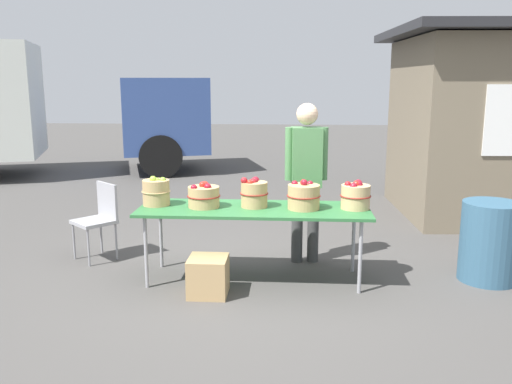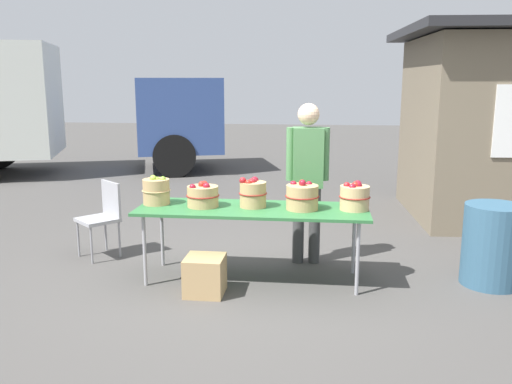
% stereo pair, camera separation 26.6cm
% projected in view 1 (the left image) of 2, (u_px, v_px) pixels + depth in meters
% --- Properties ---
extents(ground_plane, '(40.00, 40.00, 0.00)m').
position_uv_depth(ground_plane, '(254.00, 279.00, 5.56)').
color(ground_plane, '#474442').
extents(market_table, '(2.30, 0.76, 0.75)m').
position_uv_depth(market_table, '(254.00, 212.00, 5.41)').
color(market_table, '#2D6B38').
rests_on(market_table, ground).
extents(apple_basket_green_0, '(0.29, 0.29, 0.30)m').
position_uv_depth(apple_basket_green_0, '(156.00, 192.00, 5.50)').
color(apple_basket_green_0, tan).
rests_on(apple_basket_green_0, market_table).
extents(apple_basket_red_0, '(0.33, 0.33, 0.26)m').
position_uv_depth(apple_basket_red_0, '(204.00, 196.00, 5.42)').
color(apple_basket_red_0, tan).
rests_on(apple_basket_red_0, market_table).
extents(apple_basket_red_1, '(0.28, 0.28, 0.31)m').
position_uv_depth(apple_basket_red_1, '(254.00, 193.00, 5.42)').
color(apple_basket_red_1, tan).
rests_on(apple_basket_red_1, market_table).
extents(apple_basket_red_2, '(0.33, 0.33, 0.30)m').
position_uv_depth(apple_basket_red_2, '(304.00, 196.00, 5.34)').
color(apple_basket_red_2, tan).
rests_on(apple_basket_red_2, market_table).
extents(apple_basket_red_3, '(0.31, 0.31, 0.28)m').
position_uv_depth(apple_basket_red_3, '(355.00, 195.00, 5.35)').
color(apple_basket_red_3, tan).
rests_on(apple_basket_red_3, market_table).
extents(vendor_adult, '(0.46, 0.27, 1.76)m').
position_uv_depth(vendor_adult, '(306.00, 170.00, 5.90)').
color(vendor_adult, '#3F3F3F').
rests_on(vendor_adult, ground).
extents(food_kiosk, '(3.64, 3.08, 2.74)m').
position_uv_depth(food_kiosk, '(507.00, 123.00, 8.04)').
color(food_kiosk, '#726651').
rests_on(food_kiosk, ground).
extents(folding_chair, '(0.56, 0.56, 0.86)m').
position_uv_depth(folding_chair, '(99.00, 215.00, 6.12)').
color(folding_chair, '#99999E').
rests_on(folding_chair, ground).
extents(trash_barrel, '(0.58, 0.58, 0.81)m').
position_uv_depth(trash_barrel, '(490.00, 242.00, 5.45)').
color(trash_barrel, '#335972').
rests_on(trash_barrel, ground).
extents(produce_crate, '(0.36, 0.36, 0.36)m').
position_uv_depth(produce_crate, '(208.00, 276.00, 5.12)').
color(produce_crate, tan).
rests_on(produce_crate, ground).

